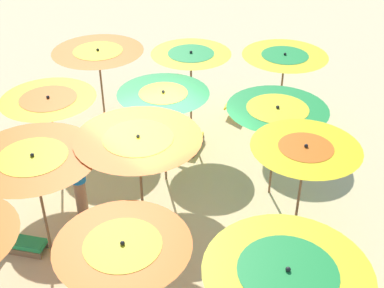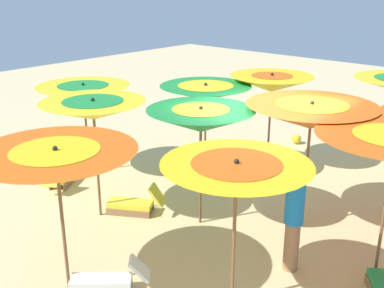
{
  "view_description": "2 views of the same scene",
  "coord_description": "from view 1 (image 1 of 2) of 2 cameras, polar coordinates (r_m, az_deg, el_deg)",
  "views": [
    {
      "loc": [
        4.99,
        6.77,
        7.21
      ],
      "look_at": [
        -0.54,
        0.19,
        1.6
      ],
      "focal_mm": 48.33,
      "sensor_mm": 36.0,
      "label": 1
    },
    {
      "loc": [
        4.5,
        -7.01,
        4.41
      ],
      "look_at": [
        -1.48,
        -0.31,
        1.24
      ],
      "focal_mm": 44.09,
      "sensor_mm": 36.0,
      "label": 2
    }
  ],
  "objects": [
    {
      "name": "ground",
      "position": [
        11.09,
        -2.8,
        -7.6
      ],
      "size": [
        36.34,
        36.34,
        0.04
      ],
      "primitive_type": "cube",
      "color": "beige"
    },
    {
      "name": "beach_umbrella_0",
      "position": [
        6.98,
        10.4,
        -14.47
      ],
      "size": [
        2.21,
        2.21,
        2.33
      ],
      "color": "brown",
      "rests_on": "ground"
    },
    {
      "name": "beach_umbrella_1",
      "position": [
        9.27,
        12.33,
        -1.31
      ],
      "size": [
        1.95,
        1.95,
        2.33
      ],
      "color": "brown",
      "rests_on": "ground"
    },
    {
      "name": "beach_umbrella_2",
      "position": [
        10.61,
        9.36,
        3.19
      ],
      "size": [
        2.07,
        2.07,
        2.2
      ],
      "color": "brown",
      "rests_on": "ground"
    },
    {
      "name": "beach_umbrella_3",
      "position": [
        13.14,
        10.14,
        8.94
      ],
      "size": [
        2.12,
        2.12,
        2.17
      ],
      "color": "brown",
      "rests_on": "ground"
    },
    {
      "name": "beach_umbrella_4",
      "position": [
        7.55,
        -7.59,
        -11.74
      ],
      "size": [
        1.98,
        1.98,
        2.13
      ],
      "color": "brown",
      "rests_on": "ground"
    },
    {
      "name": "beach_umbrella_5",
      "position": [
        9.24,
        -5.9,
        -0.36
      ],
      "size": [
        2.29,
        2.29,
        2.4
      ],
      "color": "brown",
      "rests_on": "ground"
    },
    {
      "name": "beach_umbrella_6",
      "position": [
        10.89,
        -3.16,
        4.71
      ],
      "size": [
        1.94,
        1.94,
        2.3
      ],
      "color": "brown",
      "rests_on": "ground"
    },
    {
      "name": "beach_umbrella_7",
      "position": [
        12.53,
        -0.11,
        9.28
      ],
      "size": [
        1.93,
        1.93,
        2.37
      ],
      "color": "brown",
      "rests_on": "ground"
    },
    {
      "name": "beach_umbrella_9",
      "position": [
        9.14,
        -17.02,
        -2.24
      ],
      "size": [
        2.26,
        2.26,
        2.38
      ],
      "color": "brown",
      "rests_on": "ground"
    },
    {
      "name": "beach_umbrella_10",
      "position": [
        11.23,
        -15.48,
        4.21
      ],
      "size": [
        2.0,
        2.0,
        2.21
      ],
      "color": "brown",
      "rests_on": "ground"
    },
    {
      "name": "beach_umbrella_11",
      "position": [
        13.14,
        -10.26,
        9.26
      ],
      "size": [
        2.25,
        2.25,
        2.27
      ],
      "color": "brown",
      "rests_on": "ground"
    },
    {
      "name": "lounger_0",
      "position": [
        14.3,
        6.15,
        3.6
      ],
      "size": [
        0.92,
        1.17,
        0.59
      ],
      "rotation": [
        0.0,
        0.0,
        8.43
      ],
      "color": "olive",
      "rests_on": "ground"
    },
    {
      "name": "lounger_1",
      "position": [
        13.51,
        -10.64,
        1.22
      ],
      "size": [
        1.08,
        1.04,
        0.56
      ],
      "rotation": [
        0.0,
        0.0,
        3.9
      ],
      "color": "silver",
      "rests_on": "ground"
    },
    {
      "name": "lounger_2",
      "position": [
        10.66,
        -18.6,
        -10.14
      ],
      "size": [
        0.96,
        1.12,
        0.6
      ],
      "rotation": [
        0.0,
        0.0,
        8.5
      ],
      "color": "olive",
      "rests_on": "ground"
    },
    {
      "name": "lounger_3",
      "position": [
        12.86,
        -0.16,
        0.16
      ],
      "size": [
        1.17,
        0.91,
        0.62
      ],
      "rotation": [
        0.0,
        0.0,
        3.69
      ],
      "color": "olive",
      "rests_on": "ground"
    },
    {
      "name": "beachgoer_0",
      "position": [
        10.72,
        -12.47,
        -3.56
      ],
      "size": [
        0.3,
        0.3,
        1.79
      ],
      "rotation": [
        0.0,
        0.0,
        3.12
      ],
      "color": "#A3704C",
      "rests_on": "ground"
    }
  ]
}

